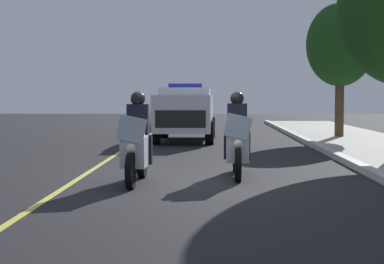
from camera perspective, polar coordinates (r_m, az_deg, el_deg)
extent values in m
plane|color=black|center=(12.18, -0.05, -4.33)|extent=(80.00, 80.00, 0.00)
cube|color=#B7B5AD|center=(12.60, 16.87, -3.87)|extent=(48.00, 0.24, 0.15)
cube|color=#E0D14C|center=(12.45, -10.39, -4.20)|extent=(48.00, 0.12, 0.01)
cylinder|color=black|center=(10.79, -5.72, -3.65)|extent=(0.64, 0.13, 0.64)
cylinder|color=black|center=(12.26, -4.67, -2.78)|extent=(0.64, 0.15, 0.64)
cube|color=silver|center=(11.47, -5.18, -1.71)|extent=(1.21, 0.47, 0.56)
ellipsoid|color=silver|center=(11.40, -5.23, -0.23)|extent=(0.57, 0.33, 0.24)
cube|color=silver|center=(10.82, -5.66, 0.26)|extent=(0.07, 0.56, 0.53)
sphere|color=#F9F4CC|center=(10.79, -5.70, -1.51)|extent=(0.17, 0.17, 0.17)
sphere|color=red|center=(10.98, -6.39, -0.07)|extent=(0.09, 0.09, 0.09)
sphere|color=#1933F2|center=(10.93, -4.73, -0.07)|extent=(0.09, 0.09, 0.09)
cube|color=black|center=(11.66, -5.04, 1.13)|extent=(0.29, 0.41, 0.60)
cube|color=black|center=(11.62, -4.09, -1.64)|extent=(0.18, 0.14, 0.56)
cube|color=black|center=(11.67, -6.04, -1.63)|extent=(0.18, 0.14, 0.56)
sphere|color=black|center=(11.63, -5.06, 3.10)|extent=(0.28, 0.28, 0.28)
cylinder|color=black|center=(11.68, 4.30, -3.09)|extent=(0.64, 0.13, 0.64)
cylinder|color=black|center=(13.17, 4.14, -2.34)|extent=(0.64, 0.15, 0.64)
cube|color=white|center=(12.37, 4.22, -1.32)|extent=(1.21, 0.47, 0.56)
ellipsoid|color=white|center=(12.30, 4.24, 0.05)|extent=(0.57, 0.33, 0.24)
cube|color=silver|center=(11.71, 4.30, 0.51)|extent=(0.07, 0.56, 0.53)
sphere|color=#F9F4CC|center=(11.68, 4.30, -1.12)|extent=(0.17, 0.17, 0.17)
sphere|color=red|center=(11.84, 3.51, 0.21)|extent=(0.09, 0.09, 0.09)
sphere|color=#1933F2|center=(11.85, 5.06, 0.20)|extent=(0.09, 0.09, 0.09)
cube|color=black|center=(12.57, 4.21, 1.31)|extent=(0.29, 0.41, 0.60)
cube|color=black|center=(12.55, 5.12, -1.26)|extent=(0.18, 0.14, 0.56)
cube|color=black|center=(12.54, 3.29, -1.26)|extent=(0.18, 0.14, 0.56)
sphere|color=black|center=(12.54, 4.22, 3.13)|extent=(0.28, 0.28, 0.28)
cube|color=silver|center=(21.85, -0.64, 1.84)|extent=(4.94, 2.00, 1.24)
cube|color=silver|center=(22.14, -0.59, 3.67)|extent=(2.44, 1.80, 0.36)
cube|color=#2633D8|center=(21.94, -0.62, 4.35)|extent=(0.31, 1.21, 0.14)
cube|color=black|center=(19.46, -1.07, 1.22)|extent=(0.15, 1.62, 0.56)
cylinder|color=black|center=(20.29, 1.63, -0.05)|extent=(0.81, 0.30, 0.80)
cylinder|color=black|center=(20.41, -3.43, -0.03)|extent=(0.81, 0.30, 0.80)
cylinder|color=black|center=(23.39, 1.80, 0.43)|extent=(0.81, 0.30, 0.80)
cylinder|color=black|center=(23.49, -2.59, 0.44)|extent=(0.81, 0.30, 0.80)
cylinder|color=#4C3823|center=(23.42, 13.56, 2.54)|extent=(0.33, 0.33, 2.40)
ellipsoid|color=#194216|center=(23.49, 13.64, 7.93)|extent=(2.50, 2.50, 3.09)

